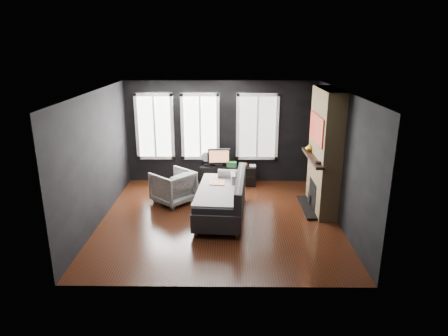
{
  "coord_description": "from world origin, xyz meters",
  "views": [
    {
      "loc": [
        0.19,
        -7.84,
        3.61
      ],
      "look_at": [
        0.1,
        0.3,
        1.05
      ],
      "focal_mm": 32.0,
      "sensor_mm": 36.0,
      "label": 1
    }
  ],
  "objects_px": {
    "sofa": "(221,196)",
    "mug": "(245,164)",
    "armchair": "(173,185)",
    "book": "(249,162)",
    "media_console": "(228,175)",
    "monitor": "(219,156)",
    "mantel_vase": "(309,147)"
  },
  "relations": [
    {
      "from": "mantel_vase",
      "to": "armchair",
      "type": "bearing_deg",
      "value": -177.79
    },
    {
      "from": "mantel_vase",
      "to": "mug",
      "type": "bearing_deg",
      "value": 142.28
    },
    {
      "from": "monitor",
      "to": "book",
      "type": "bearing_deg",
      "value": -1.88
    },
    {
      "from": "sofa",
      "to": "mug",
      "type": "xyz_separation_m",
      "value": [
        0.6,
        2.02,
        0.1
      ]
    },
    {
      "from": "media_console",
      "to": "mug",
      "type": "xyz_separation_m",
      "value": [
        0.44,
        -0.09,
        0.32
      ]
    },
    {
      "from": "sofa",
      "to": "media_console",
      "type": "xyz_separation_m",
      "value": [
        0.16,
        2.11,
        -0.21
      ]
    },
    {
      "from": "armchair",
      "to": "media_console",
      "type": "relative_size",
      "value": 0.58
    },
    {
      "from": "media_console",
      "to": "book",
      "type": "bearing_deg",
      "value": 1.64
    },
    {
      "from": "armchair",
      "to": "media_console",
      "type": "bearing_deg",
      "value": 177.77
    },
    {
      "from": "armchair",
      "to": "book",
      "type": "bearing_deg",
      "value": 167.36
    },
    {
      "from": "media_console",
      "to": "mug",
      "type": "relative_size",
      "value": 11.62
    },
    {
      "from": "sofa",
      "to": "armchair",
      "type": "bearing_deg",
      "value": 148.96
    },
    {
      "from": "monitor",
      "to": "mug",
      "type": "xyz_separation_m",
      "value": [
        0.69,
        -0.07,
        -0.2
      ]
    },
    {
      "from": "monitor",
      "to": "sofa",
      "type": "bearing_deg",
      "value": -89.69
    },
    {
      "from": "sofa",
      "to": "book",
      "type": "distance_m",
      "value": 2.22
    },
    {
      "from": "book",
      "to": "monitor",
      "type": "bearing_deg",
      "value": -179.77
    },
    {
      "from": "monitor",
      "to": "mantel_vase",
      "type": "xyz_separation_m",
      "value": [
        2.1,
        -1.17,
        0.55
      ]
    },
    {
      "from": "armchair",
      "to": "monitor",
      "type": "relative_size",
      "value": 1.42
    },
    {
      "from": "media_console",
      "to": "monitor",
      "type": "bearing_deg",
      "value": -172.07
    },
    {
      "from": "book",
      "to": "mantel_vase",
      "type": "bearing_deg",
      "value": -42.07
    },
    {
      "from": "media_console",
      "to": "monitor",
      "type": "height_order",
      "value": "monitor"
    },
    {
      "from": "mug",
      "to": "mantel_vase",
      "type": "relative_size",
      "value": 0.7
    },
    {
      "from": "sofa",
      "to": "armchair",
      "type": "xyz_separation_m",
      "value": [
        -1.14,
        0.8,
        -0.04
      ]
    },
    {
      "from": "monitor",
      "to": "book",
      "type": "relative_size",
      "value": 2.6
    },
    {
      "from": "monitor",
      "to": "mug",
      "type": "height_order",
      "value": "monitor"
    },
    {
      "from": "monitor",
      "to": "mantel_vase",
      "type": "bearing_deg",
      "value": -31.2
    },
    {
      "from": "book",
      "to": "media_console",
      "type": "bearing_deg",
      "value": 178.3
    },
    {
      "from": "mantel_vase",
      "to": "sofa",
      "type": "bearing_deg",
      "value": -155.35
    },
    {
      "from": "monitor",
      "to": "mantel_vase",
      "type": "distance_m",
      "value": 2.47
    },
    {
      "from": "sofa",
      "to": "mug",
      "type": "distance_m",
      "value": 2.11
    },
    {
      "from": "armchair",
      "to": "book",
      "type": "relative_size",
      "value": 3.7
    },
    {
      "from": "armchair",
      "to": "mug",
      "type": "relative_size",
      "value": 6.7
    }
  ]
}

